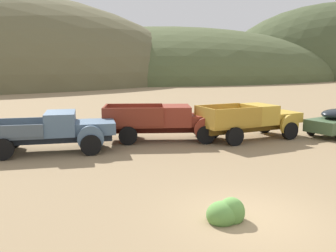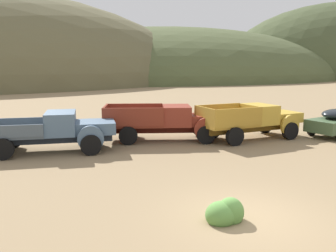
# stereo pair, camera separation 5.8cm
# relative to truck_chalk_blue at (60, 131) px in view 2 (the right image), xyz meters

# --- Properties ---
(ground_plane) EXTENTS (300.00, 300.00, 0.00)m
(ground_plane) POSITION_rel_truck_chalk_blue_xyz_m (4.13, -9.73, -1.00)
(ground_plane) COLOR #937A56
(hill_distant) EXTENTS (101.18, 63.51, 26.24)m
(hill_distant) POSITION_rel_truck_chalk_blue_xyz_m (36.46, 71.47, -1.00)
(hill_distant) COLOR #4C5633
(hill_distant) RESTS_ON ground
(truck_chalk_blue) EXTENTS (6.40, 3.27, 1.89)m
(truck_chalk_blue) POSITION_rel_truck_chalk_blue_xyz_m (0.00, 0.00, 0.00)
(truck_chalk_blue) COLOR #262D39
(truck_chalk_blue) RESTS_ON ground
(truck_rust_red) EXTENTS (6.85, 3.97, 1.91)m
(truck_rust_red) POSITION_rel_truck_chalk_blue_xyz_m (5.98, 0.31, 0.02)
(truck_rust_red) COLOR #42140D
(truck_rust_red) RESTS_ON ground
(truck_faded_yellow) EXTENTS (6.11, 2.65, 1.91)m
(truck_faded_yellow) POSITION_rel_truck_chalk_blue_xyz_m (10.50, -0.94, 0.02)
(truck_faded_yellow) COLOR brown
(truck_faded_yellow) RESTS_ON ground
(bush_front_left) EXTENTS (0.82, 0.63, 0.59)m
(bush_front_left) POSITION_rel_truck_chalk_blue_xyz_m (11.75, 2.04, -0.85)
(bush_front_left) COLOR #3D702D
(bush_front_left) RESTS_ON ground
(bush_front_right) EXTENTS (1.08, 0.78, 0.82)m
(bush_front_right) POSITION_rel_truck_chalk_blue_xyz_m (3.38, -9.68, -0.79)
(bush_front_right) COLOR #5B8E42
(bush_front_right) RESTS_ON ground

